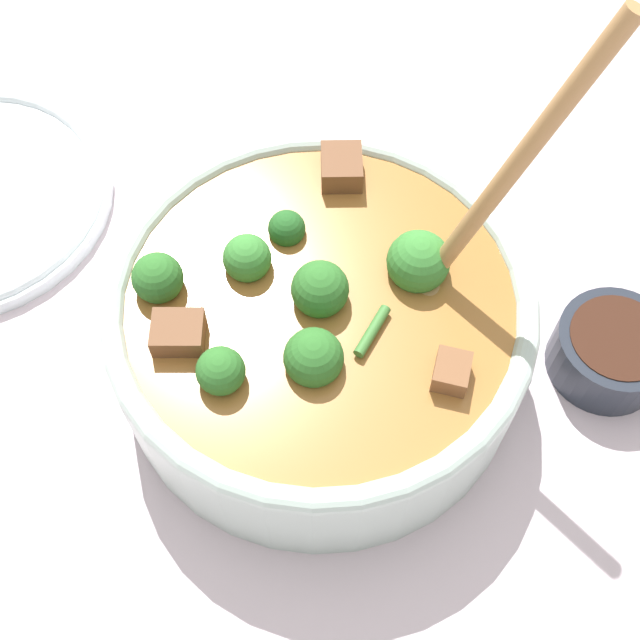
{
  "coord_description": "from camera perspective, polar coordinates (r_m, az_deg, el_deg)",
  "views": [
    {
      "loc": [
        -0.27,
        0.05,
        0.53
      ],
      "look_at": [
        0.0,
        0.0,
        0.06
      ],
      "focal_mm": 45.0,
      "sensor_mm": 36.0,
      "label": 1
    }
  ],
  "objects": [
    {
      "name": "stew_bowl",
      "position": [
        0.55,
        0.0,
        -0.28
      ],
      "size": [
        0.28,
        0.3,
        0.29
      ],
      "color": "#B2C6BC",
      "rests_on": "ground_plane"
    },
    {
      "name": "condiment_bowl",
      "position": [
        0.61,
        20.02,
        -2.0
      ],
      "size": [
        0.08,
        0.08,
        0.04
      ],
      "color": "#232833",
      "rests_on": "ground_plane"
    },
    {
      "name": "ground_plane",
      "position": [
        0.59,
        0.0,
        -2.91
      ],
      "size": [
        4.0,
        4.0,
        0.0
      ],
      "primitive_type": "plane",
      "color": "silver"
    }
  ]
}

